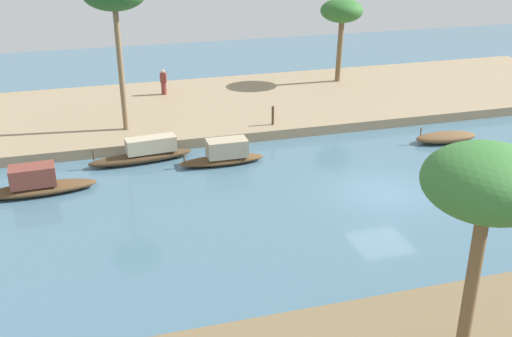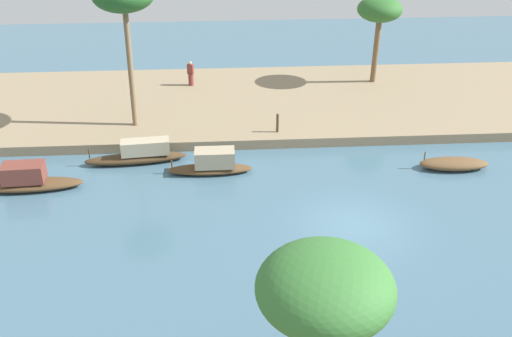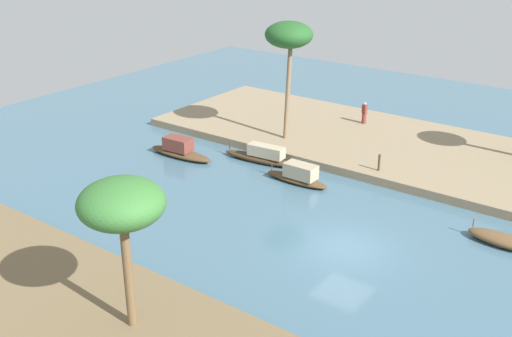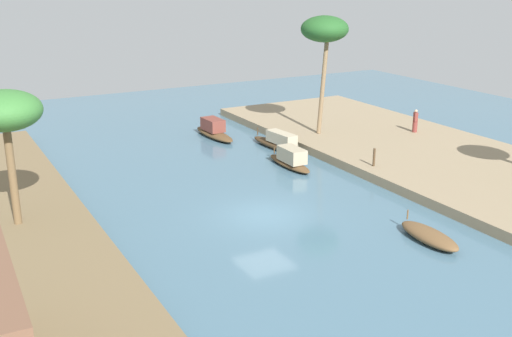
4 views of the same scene
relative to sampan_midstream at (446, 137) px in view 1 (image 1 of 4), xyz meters
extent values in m
plane|color=#476B7F|center=(5.97, 4.73, -0.27)|extent=(67.69, 67.69, 0.00)
cube|color=#937F60|center=(5.97, -8.58, 0.00)|extent=(41.05, 11.64, 0.53)
ellipsoid|color=brown|center=(0.00, 0.00, 0.00)|extent=(3.45, 1.38, 0.53)
cylinder|color=brown|center=(1.48, -0.08, 0.44)|extent=(0.07, 0.07, 0.45)
ellipsoid|color=#47331E|center=(15.72, -1.68, -0.03)|extent=(5.12, 1.45, 0.48)
cube|color=tan|center=(15.20, -1.73, 0.58)|extent=(2.46, 1.03, 0.72)
cylinder|color=#47331E|center=(17.93, -1.47, 0.44)|extent=(0.07, 0.07, 0.54)
ellipsoid|color=brown|center=(12.01, -0.37, -0.07)|extent=(4.15, 1.08, 0.39)
cube|color=tan|center=(11.75, -0.37, 0.54)|extent=(1.93, 0.99, 0.84)
cylinder|color=brown|center=(13.83, -0.39, 0.27)|extent=(0.07, 0.07, 0.39)
ellipsoid|color=brown|center=(20.33, 0.66, -0.04)|extent=(4.90, 1.43, 0.46)
cube|color=brown|center=(20.52, 0.67, 0.62)|extent=(1.92, 1.12, 0.85)
cylinder|color=brown|center=(13.18, -11.21, 0.65)|extent=(0.44, 0.44, 0.77)
cube|color=brown|center=(13.18, -11.21, 1.33)|extent=(0.44, 0.35, 0.61)
sphere|color=tan|center=(13.18, -11.21, 1.74)|extent=(0.21, 0.21, 0.21)
cylinder|color=#4C3823|center=(8.37, -3.74, 0.78)|extent=(0.14, 0.14, 1.03)
cylinder|color=brown|center=(1.42, -11.03, 2.34)|extent=(0.35, 0.58, 4.16)
ellipsoid|color=#2D6628|center=(1.42, -11.03, 4.96)|extent=(2.77, 2.77, 1.52)
cylinder|color=#7F6647|center=(16.08, -5.44, 3.44)|extent=(0.29, 0.73, 6.37)
cylinder|color=brown|center=(9.28, 15.32, 2.48)|extent=(0.34, 0.35, 4.43)
ellipsoid|color=#387533|center=(9.28, 15.32, 5.31)|extent=(3.12, 3.12, 1.71)
camera|label=1|loc=(17.98, 26.06, 11.12)|focal=42.74mm
camera|label=2|loc=(11.49, 25.63, 13.91)|focal=42.45mm
camera|label=3|loc=(-5.85, 28.10, 14.70)|focal=43.44mm
camera|label=4|loc=(-17.77, 18.21, 10.80)|focal=43.33mm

